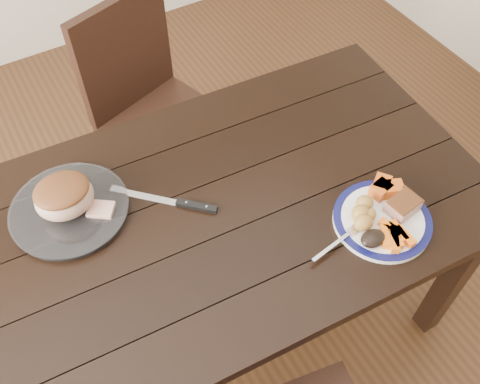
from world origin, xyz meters
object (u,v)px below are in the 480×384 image
pork_slice (403,206)px  roast_joint (64,197)px  serving_platter (70,211)px  fork (340,240)px  dinner_plate (382,220)px  dining_table (214,227)px  chair_far (150,102)px  carving_knife (183,204)px

pork_slice → roast_joint: (-0.80, 0.48, 0.03)m
serving_platter → fork: size_ratio=1.82×
dinner_plate → serving_platter: size_ratio=0.84×
dining_table → fork: bearing=-48.8°
chair_far → roast_joint: (-0.46, -0.54, 0.30)m
pork_slice → fork: size_ratio=0.48×
dining_table → roast_joint: roast_joint is taller
dinner_plate → serving_platter: bearing=147.5°
chair_far → pork_slice: bearing=90.2°
fork → serving_platter: bearing=133.0°
fork → carving_knife: (-0.31, 0.33, -0.01)m
dining_table → pork_slice: 0.55m
serving_platter → pork_slice: bearing=-30.7°
dinner_plate → roast_joint: size_ratio=1.68×
dining_table → serving_platter: bearing=151.2°
dining_table → serving_platter: 0.41m
fork → carving_knife: fork is taller
dining_table → chair_far: (0.11, 0.73, -0.13)m
dinner_plate → carving_knife: size_ratio=1.12×
serving_platter → carving_knife: size_ratio=1.34×
chair_far → carving_knife: size_ratio=3.83×
dinner_plate → roast_joint: (-0.74, 0.47, 0.06)m
dining_table → pork_slice: size_ratio=19.47×
dining_table → carving_knife: carving_knife is taller
chair_far → serving_platter: size_ratio=2.87×
roast_joint → fork: bearing=-38.3°
serving_platter → pork_slice: pork_slice is taller
dining_table → roast_joint: bearing=151.2°
serving_platter → roast_joint: (0.00, 0.00, 0.06)m
chair_far → fork: (0.13, -1.01, 0.25)m
fork → roast_joint: bearing=133.0°
dining_table → fork: 0.38m
chair_far → dinner_plate: chair_far is taller
fork → dining_table: bearing=122.6°
chair_far → carving_knife: 0.74m
dinner_plate → carving_knife: 0.56m
serving_platter → roast_joint: size_ratio=2.00×
pork_slice → fork: 0.21m
serving_platter → roast_joint: bearing=90.0°
fork → roast_joint: (-0.59, 0.47, 0.05)m
dining_table → chair_far: size_ratio=1.78×
carving_knife → pork_slice: bearing=11.1°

